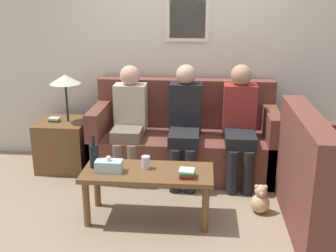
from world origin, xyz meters
TOP-DOWN VIEW (x-y plane):
  - ground_plane at (0.00, 0.00)m, footprint 16.00×16.00m
  - wall_back at (0.00, 0.94)m, footprint 9.00×0.08m
  - couch_main at (0.00, 0.51)m, footprint 1.99×0.83m
  - couch_side at (1.30, -0.62)m, footprint 0.83×1.39m
  - coffee_table at (-0.26, -0.58)m, footprint 1.13×0.48m
  - side_table_with_lamp at (-1.36, 0.47)m, footprint 0.54×0.54m
  - wine_bottle at (-0.74, -0.54)m, footprint 0.08×0.08m
  - drinking_glass at (-0.29, -0.53)m, footprint 0.08×0.08m
  - book_stack at (0.08, -0.68)m, footprint 0.15×0.13m
  - tissue_box at (-0.59, -0.62)m, footprint 0.23×0.12m
  - person_left at (-0.59, 0.35)m, footprint 0.34×0.58m
  - person_middle at (0.01, 0.31)m, footprint 0.34×0.65m
  - person_right at (0.58, 0.31)m, footprint 0.34×0.64m
  - teddy_bear at (0.74, -0.39)m, footprint 0.17×0.17m

SIDE VIEW (x-z plane):
  - ground_plane at x=0.00m, z-range 0.00..0.00m
  - teddy_bear at x=0.74m, z-range -0.02..0.26m
  - side_table_with_lamp at x=-1.36m, z-range -0.21..0.87m
  - couch_main at x=0.00m, z-range -0.16..0.85m
  - couch_side at x=1.30m, z-range -0.15..0.85m
  - coffee_table at x=-0.26m, z-range 0.16..0.62m
  - book_stack at x=0.08m, z-range 0.46..0.53m
  - tissue_box at x=-0.59m, z-range 0.44..0.58m
  - drinking_glass at x=-0.29m, z-range 0.46..0.57m
  - wine_bottle at x=-0.74m, z-range 0.42..0.72m
  - person_left at x=-0.59m, z-range 0.06..1.26m
  - person_middle at x=0.01m, z-range 0.05..1.27m
  - person_right at x=0.58m, z-range 0.06..1.28m
  - wall_back at x=0.00m, z-range 0.00..2.60m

